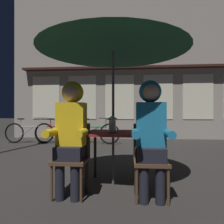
% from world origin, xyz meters
% --- Properties ---
extents(ground_plane, '(60.00, 60.00, 0.00)m').
position_xyz_m(ground_plane, '(0.00, 0.00, 0.00)').
color(ground_plane, '#2D2B28').
extents(cafe_table, '(0.72, 0.72, 0.74)m').
position_xyz_m(cafe_table, '(0.00, 0.00, 0.64)').
color(cafe_table, maroon).
rests_on(cafe_table, ground_plane).
extents(patio_umbrella, '(2.10, 2.10, 2.31)m').
position_xyz_m(patio_umbrella, '(0.00, 0.00, 2.06)').
color(patio_umbrella, '#4C4C51').
rests_on(patio_umbrella, ground_plane).
extents(lantern, '(0.11, 0.11, 0.23)m').
position_xyz_m(lantern, '(-0.01, -0.03, 0.86)').
color(lantern, white).
rests_on(lantern, cafe_table).
extents(chair_left, '(0.40, 0.40, 0.87)m').
position_xyz_m(chair_left, '(-0.48, -0.37, 0.49)').
color(chair_left, '#513823').
rests_on(chair_left, ground_plane).
extents(chair_right, '(0.40, 0.40, 0.87)m').
position_xyz_m(chair_right, '(0.48, -0.37, 0.49)').
color(chair_right, '#513823').
rests_on(chair_right, ground_plane).
extents(person_left_hooded, '(0.45, 0.56, 1.40)m').
position_xyz_m(person_left_hooded, '(-0.48, -0.43, 0.85)').
color(person_left_hooded, black).
rests_on(person_left_hooded, ground_plane).
extents(person_right_hooded, '(0.45, 0.56, 1.40)m').
position_xyz_m(person_right_hooded, '(0.48, -0.43, 0.85)').
color(person_right_hooded, black).
rests_on(person_right_hooded, ground_plane).
extents(shopfront_building, '(10.00, 0.93, 6.20)m').
position_xyz_m(shopfront_building, '(0.55, 5.40, 3.09)').
color(shopfront_building, '#9E9389').
rests_on(shopfront_building, ground_plane).
extents(bicycle_nearest, '(1.68, 0.08, 0.84)m').
position_xyz_m(bicycle_nearest, '(-3.07, 3.63, 0.35)').
color(bicycle_nearest, black).
rests_on(bicycle_nearest, ground_plane).
extents(bicycle_second, '(1.68, 0.20, 0.84)m').
position_xyz_m(bicycle_second, '(-2.10, 3.69, 0.35)').
color(bicycle_second, black).
rests_on(bicycle_second, ground_plane).
extents(bicycle_third, '(1.68, 0.19, 0.84)m').
position_xyz_m(bicycle_third, '(-0.93, 3.68, 0.35)').
color(bicycle_third, black).
rests_on(bicycle_third, ground_plane).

